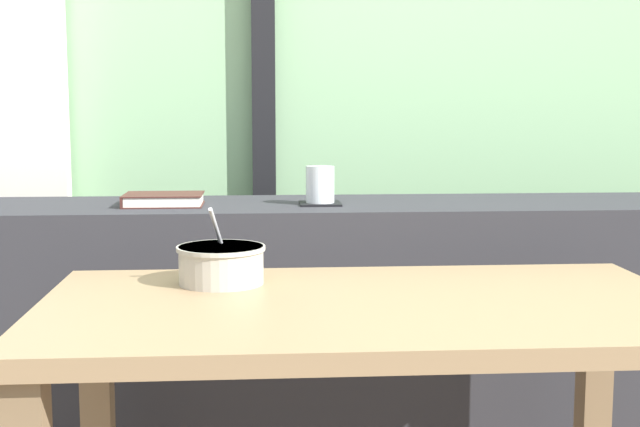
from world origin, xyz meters
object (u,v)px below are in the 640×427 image
coaster_square (320,204)px  juice_glass (320,186)px  breakfast_table (367,365)px  closed_book (163,200)px  soup_bowl (221,265)px

coaster_square → juice_glass: size_ratio=1.12×
coaster_square → juice_glass: 0.04m
breakfast_table → closed_book: bearing=123.5°
coaster_square → juice_glass: juice_glass is taller
breakfast_table → coaster_square: (-0.04, 0.62, 0.21)m
juice_glass → closed_book: 0.38m
juice_glass → soup_bowl: bearing=-115.8°
juice_glass → soup_bowl: juice_glass is taller
soup_bowl → juice_glass: bearing=64.2°
coaster_square → soup_bowl: (-0.22, -0.46, -0.06)m
breakfast_table → coaster_square: bearing=93.5°
closed_book → soup_bowl: 0.50m
closed_book → soup_bowl: size_ratio=1.12×
breakfast_table → soup_bowl: soup_bowl is taller
closed_book → coaster_square: bearing=-1.6°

